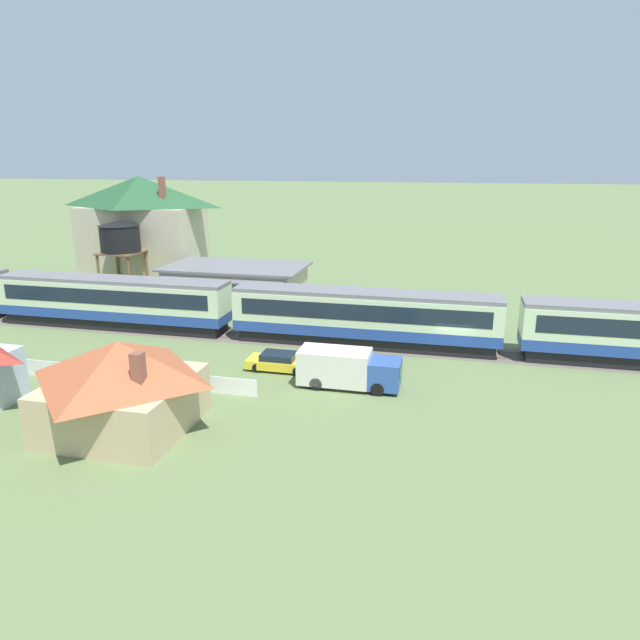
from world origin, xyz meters
TOP-DOWN VIEW (x-y plane):
  - ground_plane at (0.00, 0.00)m, footprint 600.00×600.00m
  - passenger_train at (-16.70, 0.87)m, footprint 82.50×3.03m
  - railway_track at (-19.66, 0.87)m, footprint 121.88×3.60m
  - station_building at (-20.35, 10.38)m, footprint 13.12×8.97m
  - station_house_dark_green_roof at (-33.63, 16.91)m, footprint 13.40×7.64m
  - water_tower at (-33.03, 11.52)m, footprint 4.09×4.09m
  - cottage_terracotta_roof at (-16.44, -15.51)m, footprint 7.22×7.19m
  - parked_car_yellow at (-11.11, -5.56)m, footprint 4.44×1.87m
  - delivery_truck_blue at (-6.29, -7.35)m, footprint 6.22×2.26m
  - yard_tree_0 at (-34.47, 15.80)m, footprint 3.78×3.78m

SIDE VIEW (x-z plane):
  - ground_plane at x=0.00m, z-range 0.00..0.00m
  - railway_track at x=-19.66m, z-range -0.01..0.03m
  - parked_car_yellow at x=-11.11m, z-range -0.02..1.14m
  - delivery_truck_blue at x=-6.29m, z-range 0.04..2.33m
  - station_building at x=-20.35m, z-range 0.03..3.78m
  - passenger_train at x=-16.70m, z-range 0.23..4.37m
  - cottage_terracotta_roof at x=-16.44m, z-range 0.09..4.82m
  - yard_tree_0 at x=-34.47m, z-range 1.56..8.50m
  - water_tower at x=-33.03m, z-range 2.06..9.61m
  - station_house_dark_green_roof at x=-33.63m, z-range 0.19..11.86m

